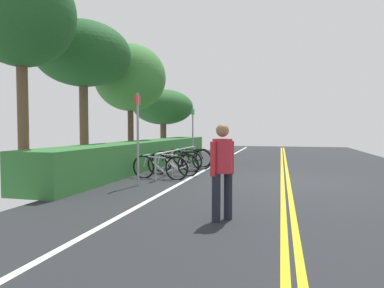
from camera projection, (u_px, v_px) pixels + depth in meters
name	position (u px, v px, depth m)	size (l,w,h in m)	color
ground_plane	(285.00, 182.00, 9.73)	(38.37, 10.04, 0.05)	#232628
centre_line_yellow_inner	(288.00, 181.00, 9.71)	(34.53, 0.10, 0.00)	gold
centre_line_yellow_outer	(282.00, 181.00, 9.75)	(34.53, 0.10, 0.00)	gold
bike_lane_stripe_white	(192.00, 177.00, 10.44)	(34.53, 0.12, 0.00)	white
bike_rack	(179.00, 155.00, 11.74)	(4.54, 0.05, 0.79)	#9EA0A5
bicycle_0	(160.00, 167.00, 10.06)	(0.46, 1.81, 0.75)	black
bicycle_1	(173.00, 164.00, 10.85)	(0.46, 1.82, 0.76)	black
bicycle_2	(177.00, 161.00, 11.79)	(0.46, 1.77, 0.77)	black
bicycle_3	(188.00, 159.00, 12.55)	(0.46, 1.83, 0.78)	black
bicycle_4	(192.00, 157.00, 13.42)	(0.54, 1.69, 0.76)	black
pedestrian	(222.00, 166.00, 5.48)	(0.40, 0.34, 1.58)	#1E1E2D
sign_post_near	(138.00, 130.00, 8.84)	(0.36, 0.06, 2.43)	gray
sign_post_far	(193.00, 130.00, 14.50)	(0.36, 0.06, 2.39)	gray
hedge_backdrop	(148.00, 153.00, 13.63)	(13.49, 1.33, 1.01)	#2D6B30
tree_near_left	(21.00, 14.00, 8.36)	(2.66, 2.66, 5.67)	brown
tree_mid	(83.00, 55.00, 12.05)	(3.38, 3.38, 5.30)	brown
tree_far_right	(130.00, 78.00, 14.83)	(3.11, 3.11, 5.19)	#473323
tree_extra	(163.00, 107.00, 19.12)	(3.38, 3.38, 3.70)	brown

